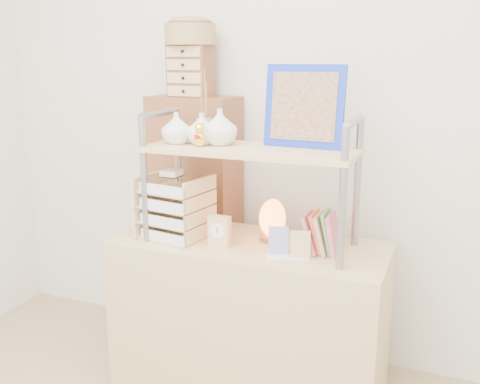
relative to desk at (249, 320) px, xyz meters
The scene contains 9 objects.
desk is the anchor object (origin of this frame).
cabinet 0.66m from the desk, 140.71° to the left, with size 0.45×0.24×1.35m, color brown.
hutch 0.81m from the desk, 161.62° to the left, with size 0.90×0.34×0.76m.
letter_tray 0.61m from the desk, behind, with size 0.29×0.28×0.31m.
salt_lamp 0.48m from the desk, 39.47° to the left, with size 0.12×0.12×0.19m.
desk_clock 0.46m from the desk, 139.97° to the right, with size 0.10×0.05×0.13m.
postcard_stand 0.47m from the desk, 26.43° to the right, with size 0.18×0.10×0.12m.
drawer_chest 1.24m from the desk, 142.44° to the left, with size 0.20×0.16×0.25m.
woven_basket 1.40m from the desk, 142.26° to the left, with size 0.25×0.25×0.10m, color olive.
Camera 1 is at (0.81, -0.87, 1.54)m, focal length 40.00 mm.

